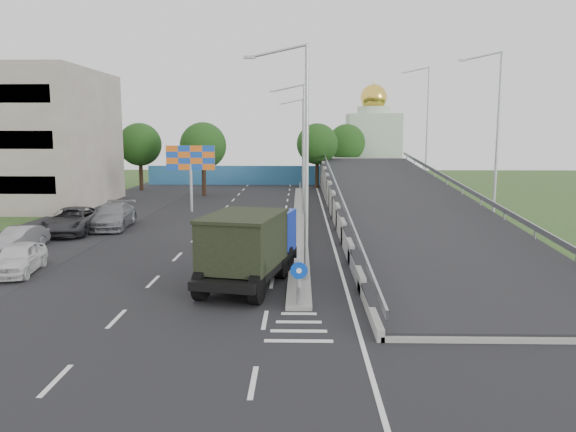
{
  "coord_description": "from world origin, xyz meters",
  "views": [
    {
      "loc": [
        0.04,
        -18.06,
        6.63
      ],
      "look_at": [
        -0.61,
        11.33,
        2.2
      ],
      "focal_mm": 35.0,
      "sensor_mm": 36.0,
      "label": 1
    }
  ],
  "objects_px": {
    "sign_bollard": "(299,284)",
    "lamp_post_near": "(302,151)",
    "parked_car_b": "(19,239)",
    "parked_car_c": "(73,221)",
    "dump_truck": "(250,244)",
    "church": "(373,141)",
    "lamp_post_far": "(301,139)",
    "lamp_post_mid": "(301,142)",
    "billboard": "(191,162)",
    "parked_car_a": "(18,258)",
    "parked_car_d": "(113,216)"
  },
  "relations": [
    {
      "from": "lamp_post_mid",
      "to": "parked_car_b",
      "type": "relative_size",
      "value": 2.49
    },
    {
      "from": "lamp_post_near",
      "to": "billboard",
      "type": "xyz_separation_m",
      "value": [
        -9.11,
        22.0,
        -1.62
      ]
    },
    {
      "from": "lamp_post_near",
      "to": "billboard",
      "type": "distance_m",
      "value": 23.87
    },
    {
      "from": "sign_bollard",
      "to": "lamp_post_near",
      "type": "bearing_deg",
      "value": 88.36
    },
    {
      "from": "parked_car_b",
      "to": "parked_car_c",
      "type": "relative_size",
      "value": 0.66
    },
    {
      "from": "sign_bollard",
      "to": "lamp_post_mid",
      "type": "distance_m",
      "value": 24.3
    },
    {
      "from": "parked_car_d",
      "to": "parked_car_a",
      "type": "bearing_deg",
      "value": -95.66
    },
    {
      "from": "lamp_post_near",
      "to": "lamp_post_mid",
      "type": "relative_size",
      "value": 1.0
    },
    {
      "from": "parked_car_d",
      "to": "church",
      "type": "bearing_deg",
      "value": 55.87
    },
    {
      "from": "lamp_post_mid",
      "to": "church",
      "type": "relative_size",
      "value": 0.73
    },
    {
      "from": "lamp_post_mid",
      "to": "parked_car_d",
      "type": "bearing_deg",
      "value": -155.13
    },
    {
      "from": "church",
      "to": "dump_truck",
      "type": "relative_size",
      "value": 1.79
    },
    {
      "from": "sign_bollard",
      "to": "church",
      "type": "distance_m",
      "value": 58.84
    },
    {
      "from": "billboard",
      "to": "parked_car_a",
      "type": "height_order",
      "value": "billboard"
    },
    {
      "from": "parked_car_b",
      "to": "lamp_post_far",
      "type": "bearing_deg",
      "value": 70.55
    },
    {
      "from": "billboard",
      "to": "dump_truck",
      "type": "distance_m",
      "value": 23.24
    },
    {
      "from": "church",
      "to": "billboard",
      "type": "relative_size",
      "value": 2.51
    },
    {
      "from": "lamp_post_far",
      "to": "parked_car_c",
      "type": "distance_m",
      "value": 32.21
    },
    {
      "from": "lamp_post_mid",
      "to": "lamp_post_far",
      "type": "relative_size",
      "value": 1.0
    },
    {
      "from": "billboard",
      "to": "parked_car_d",
      "type": "distance_m",
      "value": 9.55
    },
    {
      "from": "lamp_post_mid",
      "to": "parked_car_d",
      "type": "height_order",
      "value": "lamp_post_mid"
    },
    {
      "from": "lamp_post_far",
      "to": "parked_car_b",
      "type": "relative_size",
      "value": 2.49
    },
    {
      "from": "parked_car_b",
      "to": "sign_bollard",
      "type": "bearing_deg",
      "value": -27.5
    },
    {
      "from": "lamp_post_mid",
      "to": "dump_truck",
      "type": "distance_m",
      "value": 20.6
    },
    {
      "from": "sign_bollard",
      "to": "parked_car_d",
      "type": "height_order",
      "value": "sign_bollard"
    },
    {
      "from": "lamp_post_near",
      "to": "church",
      "type": "bearing_deg",
      "value": 79.62
    },
    {
      "from": "lamp_post_far",
      "to": "billboard",
      "type": "height_order",
      "value": "lamp_post_far"
    },
    {
      "from": "lamp_post_far",
      "to": "dump_truck",
      "type": "relative_size",
      "value": 1.31
    },
    {
      "from": "church",
      "to": "parked_car_c",
      "type": "bearing_deg",
      "value": -120.63
    },
    {
      "from": "lamp_post_near",
      "to": "parked_car_a",
      "type": "height_order",
      "value": "lamp_post_near"
    },
    {
      "from": "lamp_post_mid",
      "to": "parked_car_b",
      "type": "distance_m",
      "value": 21.4
    },
    {
      "from": "parked_car_a",
      "to": "parked_car_b",
      "type": "bearing_deg",
      "value": 107.64
    },
    {
      "from": "sign_bollard",
      "to": "parked_car_d",
      "type": "distance_m",
      "value": 21.98
    },
    {
      "from": "parked_car_c",
      "to": "sign_bollard",
      "type": "bearing_deg",
      "value": -49.92
    },
    {
      "from": "lamp_post_mid",
      "to": "parked_car_b",
      "type": "height_order",
      "value": "lamp_post_mid"
    },
    {
      "from": "sign_bollard",
      "to": "parked_car_b",
      "type": "xyz_separation_m",
      "value": [
        -15.78,
        10.45,
        -0.37
      ]
    },
    {
      "from": "dump_truck",
      "to": "parked_car_b",
      "type": "height_order",
      "value": "dump_truck"
    },
    {
      "from": "lamp_post_near",
      "to": "billboard",
      "type": "relative_size",
      "value": 1.83
    },
    {
      "from": "billboard",
      "to": "parked_car_d",
      "type": "height_order",
      "value": "billboard"
    },
    {
      "from": "parked_car_b",
      "to": "dump_truck",
      "type": "bearing_deg",
      "value": -20.17
    },
    {
      "from": "parked_car_b",
      "to": "church",
      "type": "bearing_deg",
      "value": 67.45
    },
    {
      "from": "lamp_post_mid",
      "to": "lamp_post_far",
      "type": "bearing_deg",
      "value": 90.0
    },
    {
      "from": "lamp_post_mid",
      "to": "billboard",
      "type": "relative_size",
      "value": 1.83
    },
    {
      "from": "lamp_post_near",
      "to": "dump_truck",
      "type": "distance_m",
      "value": 4.62
    },
    {
      "from": "lamp_post_mid",
      "to": "sign_bollard",
      "type": "bearing_deg",
      "value": -90.26
    },
    {
      "from": "lamp_post_mid",
      "to": "dump_truck",
      "type": "relative_size",
      "value": 1.31
    },
    {
      "from": "lamp_post_far",
      "to": "lamp_post_mid",
      "type": "bearing_deg",
      "value": -90.0
    },
    {
      "from": "lamp_post_mid",
      "to": "church",
      "type": "height_order",
      "value": "church"
    },
    {
      "from": "dump_truck",
      "to": "parked_car_d",
      "type": "height_order",
      "value": "dump_truck"
    },
    {
      "from": "lamp_post_near",
      "to": "parked_car_a",
      "type": "bearing_deg",
      "value": 174.04
    }
  ]
}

